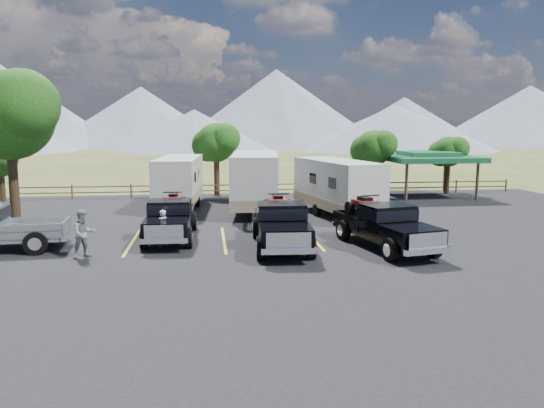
{
  "coord_description": "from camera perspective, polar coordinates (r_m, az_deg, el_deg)",
  "views": [
    {
      "loc": [
        -2.69,
        -19.27,
        5.16
      ],
      "look_at": [
        0.19,
        4.11,
        1.6
      ],
      "focal_mm": 35.0,
      "sensor_mm": 36.0,
      "label": 1
    }
  ],
  "objects": [
    {
      "name": "tree_ne_b",
      "position": [
        41.3,
        18.41,
        5.34
      ],
      "size": [
        2.77,
        2.59,
        4.27
      ],
      "color": "black",
      "rests_on": "ground"
    },
    {
      "name": "tree_big_nw",
      "position": [
        29.96,
        -26.53,
        8.54
      ],
      "size": [
        5.54,
        5.18,
        7.84
      ],
      "color": "black",
      "rests_on": "ground"
    },
    {
      "name": "rail_fence",
      "position": [
        38.33,
        0.07,
        1.77
      ],
      "size": [
        36.12,
        0.12,
        1.0
      ],
      "color": "brown",
      "rests_on": "ground"
    },
    {
      "name": "rig_right",
      "position": [
        22.54,
        11.95,
        -2.14
      ],
      "size": [
        3.18,
        6.47,
        2.07
      ],
      "rotation": [
        0.0,
        0.0,
        0.2
      ],
      "color": "black",
      "rests_on": "asphalt_lot"
    },
    {
      "name": "trailer_right",
      "position": [
        29.82,
        7.0,
        1.83
      ],
      "size": [
        3.8,
        9.05,
        3.14
      ],
      "rotation": [
        0.0,
        0.0,
        0.21
      ],
      "color": "silver",
      "rests_on": "asphalt_lot"
    },
    {
      "name": "pavilion",
      "position": [
        39.58,
        16.41,
        4.81
      ],
      "size": [
        6.2,
        6.2,
        3.22
      ],
      "color": "brown",
      "rests_on": "ground"
    },
    {
      "name": "mountain_range",
      "position": [
        125.37,
        -9.4,
        9.72
      ],
      "size": [
        209.0,
        71.0,
        20.0
      ],
      "color": "slate",
      "rests_on": "ground"
    },
    {
      "name": "trailer_left",
      "position": [
        33.0,
        -9.96,
        2.39
      ],
      "size": [
        2.85,
        8.98,
        3.11
      ],
      "rotation": [
        0.0,
        0.0,
        -0.07
      ],
      "color": "silver",
      "rests_on": "asphalt_lot"
    },
    {
      "name": "person_a",
      "position": [
        22.89,
        -11.7,
        -2.53
      ],
      "size": [
        0.67,
        0.65,
        1.55
      ],
      "primitive_type": "imported",
      "rotation": [
        0.0,
        0.0,
        3.84
      ],
      "color": "#BDBDBD",
      "rests_on": "asphalt_lot"
    },
    {
      "name": "tree_ne_a",
      "position": [
        38.15,
        10.86,
        5.92
      ],
      "size": [
        3.11,
        2.92,
        4.76
      ],
      "color": "black",
      "rests_on": "ground"
    },
    {
      "name": "person_b",
      "position": [
        21.68,
        -19.59,
        -3.02
      ],
      "size": [
        1.15,
        1.09,
        1.88
      ],
      "primitive_type": "imported",
      "rotation": [
        0.0,
        0.0,
        0.57
      ],
      "color": "gray",
      "rests_on": "asphalt_lot"
    },
    {
      "name": "asphalt_lot",
      "position": [
        23.01,
        -0.12,
        -4.31
      ],
      "size": [
        44.0,
        34.0,
        0.04
      ],
      "primitive_type": "cube",
      "color": "black",
      "rests_on": "ground"
    },
    {
      "name": "rig_left",
      "position": [
        24.29,
        -10.84,
        -1.44
      ],
      "size": [
        2.22,
        5.99,
        1.98
      ],
      "rotation": [
        0.0,
        0.0,
        -0.03
      ],
      "color": "black",
      "rests_on": "asphalt_lot"
    },
    {
      "name": "tree_north",
      "position": [
        38.31,
        -6.06,
        6.56
      ],
      "size": [
        3.46,
        3.24,
        5.25
      ],
      "color": "black",
      "rests_on": "ground"
    },
    {
      "name": "stall_lines",
      "position": [
        23.97,
        -0.41,
        -3.73
      ],
      "size": [
        12.12,
        5.5,
        0.01
      ],
      "color": "gold",
      "rests_on": "asphalt_lot"
    },
    {
      "name": "ground",
      "position": [
        20.13,
        0.9,
        -6.26
      ],
      "size": [
        320.0,
        320.0,
        0.0
      ],
      "primitive_type": "plane",
      "color": "#424E21",
      "rests_on": "ground"
    },
    {
      "name": "rig_center",
      "position": [
        22.23,
        0.97,
        -2.04
      ],
      "size": [
        2.49,
        6.42,
        2.11
      ],
      "rotation": [
        0.0,
        0.0,
        -0.05
      ],
      "color": "black",
      "rests_on": "asphalt_lot"
    },
    {
      "name": "tree_nw_small",
      "position": [
        38.72,
        -27.21,
        4.13
      ],
      "size": [
        2.59,
        2.43,
        3.85
      ],
      "color": "black",
      "rests_on": "ground"
    },
    {
      "name": "trailer_center",
      "position": [
        31.14,
        -1.76,
        2.46
      ],
      "size": [
        3.48,
        9.93,
        3.43
      ],
      "rotation": [
        0.0,
        0.0,
        -0.12
      ],
      "color": "silver",
      "rests_on": "asphalt_lot"
    }
  ]
}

